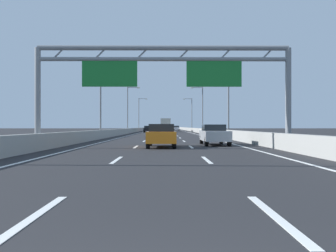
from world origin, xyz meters
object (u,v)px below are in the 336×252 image
(streetlamp_left_distant, at_px, (140,112))
(blue_car, at_px, (155,128))
(streetlamp_right_mid, at_px, (226,93))
(red_car, at_px, (165,128))
(streetlamp_right_distant, at_px, (191,112))
(yellow_car, at_px, (154,128))
(white_car, at_px, (177,128))
(streetlamp_right_far, at_px, (201,107))
(streetlamp_left_mid, at_px, (102,93))
(silver_car, at_px, (214,134))
(sign_gantry, at_px, (163,70))
(black_car, at_px, (148,129))
(streetlamp_left_far, at_px, (129,107))
(box_truck, at_px, (166,125))
(orange_car, at_px, (162,135))

(streetlamp_left_distant, xyz_separation_m, blue_car, (3.64, 25.13, -4.62))
(streetlamp_right_mid, xyz_separation_m, red_car, (-7.69, 88.55, -4.66))
(streetlamp_right_distant, distance_m, yellow_car, 17.34)
(blue_car, bearing_deg, red_car, 34.75)
(streetlamp_right_distant, relative_size, white_car, 2.28)
(streetlamp_right_far, xyz_separation_m, red_car, (-7.69, 58.09, -4.66))
(red_car, bearing_deg, white_car, -76.77)
(streetlamp_left_mid, relative_size, streetlamp_right_far, 1.00)
(silver_car, bearing_deg, streetlamp_left_distant, 98.10)
(streetlamp_left_mid, distance_m, streetlamp_left_distant, 60.92)
(sign_gantry, relative_size, streetlamp_right_far, 1.67)
(streetlamp_right_mid, distance_m, silver_car, 18.24)
(sign_gantry, bearing_deg, black_car, 93.81)
(streetlamp_right_mid, distance_m, streetlamp_left_distant, 62.73)
(streetlamp_right_far, distance_m, streetlamp_right_distant, 30.46)
(red_car, bearing_deg, silver_car, -87.90)
(streetlamp_right_mid, bearing_deg, streetlamp_right_distant, 90.00)
(sign_gantry, distance_m, streetlamp_left_mid, 22.28)
(white_car, bearing_deg, streetlamp_left_distant, -134.09)
(black_car, distance_m, white_car, 37.56)
(sign_gantry, relative_size, streetlamp_left_far, 1.67)
(streetlamp_left_mid, xyz_separation_m, red_car, (7.24, 88.55, -4.66))
(streetlamp_left_mid, xyz_separation_m, streetlamp_right_mid, (14.93, 0.00, 0.00))
(streetlamp_right_mid, relative_size, box_truck, 1.19)
(sign_gantry, distance_m, streetlamp_right_mid, 22.29)
(streetlamp_left_mid, xyz_separation_m, streetlamp_left_far, (0.00, 30.46, 0.00))
(streetlamp_left_far, xyz_separation_m, silver_car, (11.13, -47.68, -4.64))
(streetlamp_left_distant, distance_m, yellow_car, 13.86)
(orange_car, bearing_deg, streetlamp_right_far, 81.43)
(streetlamp_right_mid, height_order, silver_car, streetlamp_right_mid)
(streetlamp_right_mid, distance_m, white_car, 72.58)
(streetlamp_left_mid, xyz_separation_m, streetlamp_right_far, (14.93, 30.46, 0.00))
(silver_car, xyz_separation_m, yellow_car, (-7.30, 90.63, -0.02))
(streetlamp_right_distant, bearing_deg, streetlamp_right_far, -90.00)
(streetlamp_left_distant, xyz_separation_m, silver_car, (11.13, -78.15, -4.64))
(streetlamp_left_distant, bearing_deg, yellow_car, 72.96)
(streetlamp_left_distant, height_order, blue_car, streetlamp_left_distant)
(streetlamp_right_mid, height_order, box_truck, streetlamp_right_mid)
(streetlamp_left_distant, relative_size, silver_car, 2.04)
(streetlamp_left_far, relative_size, white_car, 2.28)
(red_car, bearing_deg, streetlamp_left_distant, -104.69)
(blue_car, relative_size, orange_car, 0.97)
(streetlamp_right_mid, bearing_deg, white_car, 93.07)
(streetlamp_left_far, bearing_deg, streetlamp_right_mid, -63.89)
(streetlamp_right_mid, xyz_separation_m, box_truck, (-7.37, 47.02, -3.64))
(sign_gantry, distance_m, black_car, 56.76)
(streetlamp_right_far, xyz_separation_m, black_car, (-11.24, 5.04, -4.66))
(streetlamp_left_mid, bearing_deg, streetlamp_right_far, 63.89)
(silver_car, bearing_deg, sign_gantry, -134.36)
(streetlamp_left_distant, xyz_separation_m, streetlamp_right_distant, (14.93, 0.00, 0.00))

